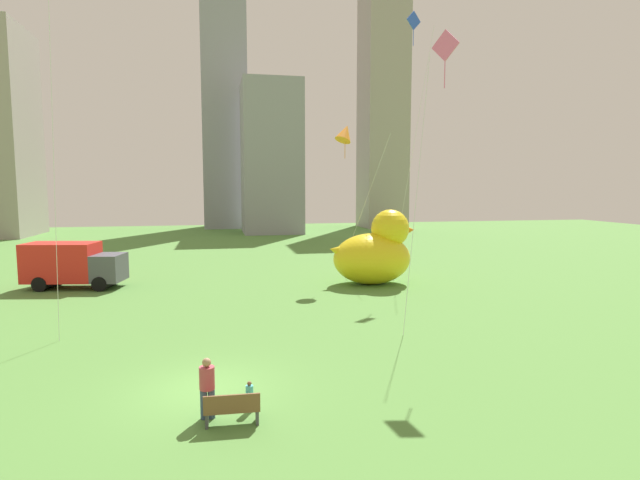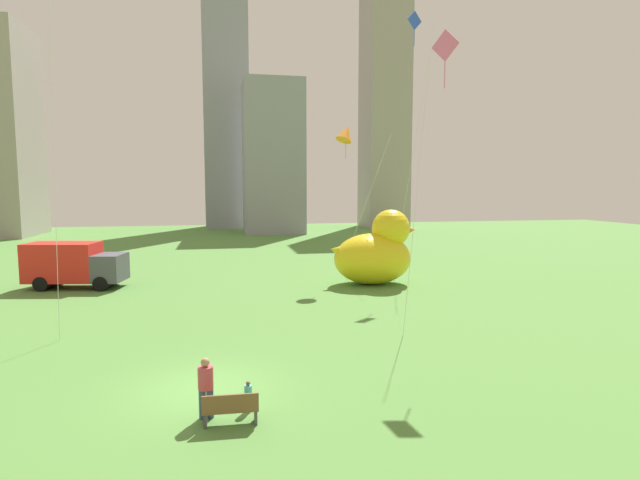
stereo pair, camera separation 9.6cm
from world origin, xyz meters
name	(u,v)px [view 1 (the left image)]	position (x,y,z in m)	size (l,w,h in m)	color
ground_plane	(206,389)	(0.00, 0.00, 0.00)	(140.00, 140.00, 0.00)	#53883C
park_bench	(232,409)	(0.74, -2.66, 0.47)	(1.49, 0.50, 0.90)	brown
person_adult	(207,385)	(0.10, -2.09, 0.94)	(0.42, 0.42, 1.70)	#38476B
person_child	(250,395)	(1.25, -1.89, 0.49)	(0.22, 0.22, 0.88)	silver
giant_inflatable_duck	(375,252)	(10.49, 15.48, 2.06)	(5.85, 3.75, 4.85)	yellow
box_truck	(73,265)	(-8.40, 17.92, 1.44)	(6.14, 3.31, 2.85)	red
city_skyline	(190,120)	(-2.92, 58.72, 15.61)	(62.40, 17.79, 39.80)	#9E938C
kite_pink	(443,60)	(9.68, 4.25, 11.47)	(1.99, 2.15, 12.68)	silver
kite_blue	(414,38)	(14.13, 18.64, 16.59)	(2.45, 2.08, 18.36)	silver
kite_orange	(345,133)	(9.01, 17.68, 9.88)	(3.97, 3.91, 10.63)	silver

